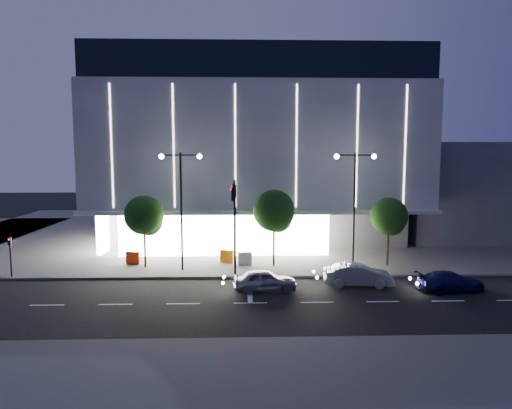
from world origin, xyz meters
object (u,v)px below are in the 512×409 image
Objects in this scene: barrier_c at (227,256)px; ped_signal_far at (10,253)px; car_third at (451,281)px; tree_right at (389,218)px; car_lead at (265,280)px; street_lamp_east at (354,193)px; barrier_a at (133,258)px; tree_mid at (274,213)px; car_second at (358,275)px; traffic_mast at (234,210)px; barrier_d at (245,258)px; street_lamp_west at (181,193)px; tree_left at (145,217)px.

ped_signal_far is at bearing -150.78° from barrier_c.
ped_signal_far is 30.35m from car_third.
car_lead is (-10.03, -6.13, -3.18)m from tree_right.
car_lead is (-7.00, -5.11, -5.25)m from street_lamp_east.
ped_signal_far is at bearing -144.73° from barrier_a.
tree_mid is 13.33m from car_third.
car_third is at bearing -97.67° from car_second.
car_lead is at bearing -54.79° from barrier_c.
traffic_mast is 2.36× the size of ped_signal_far.
barrier_c is at bearing 14.37° from car_lead.
street_lamp_west is at bearing -165.30° from barrier_d.
street_lamp_east is at bearing -59.58° from car_lead.
tree_mid is at bearing -4.12° from barrier_c.
car_lead is (6.00, -5.11, -5.25)m from street_lamp_west.
street_lamp_east is 11.31m from barrier_c.
car_second is at bearing -18.64° from street_lamp_west.
street_lamp_west is 3.00× the size of ped_signal_far.
street_lamp_west is at bearing -176.36° from tree_right.
barrier_c is at bearing 174.14° from tree_right.
tree_mid is at bearing 170.31° from street_lamp_east.
tree_left is 11.37m from car_lead.
street_lamp_west reaches higher than car_second.
traffic_mast is 4.82m from tree_mid.
barrier_d is (8.92, -0.45, 0.00)m from barrier_a.
ped_signal_far is at bearing 88.88° from car_second.
ped_signal_far is 0.73× the size of car_lead.
car_second reaches higher than car_third.
street_lamp_east is (13.00, 0.00, 0.00)m from street_lamp_west.
barrier_a is 1.00× the size of barrier_d.
tree_right is 1.21× the size of car_second.
barrier_d is (-8.25, 1.47, -5.31)m from street_lamp_east.
ped_signal_far is 0.66× the size of car_second.
tree_right is 5.01× the size of barrier_c.
ped_signal_far is 2.73× the size of barrier_a.
barrier_d is at bearing 79.73° from traffic_mast.
car_third is (5.07, -5.46, -5.32)m from street_lamp_east.
tree_mid is (10.00, 0.00, 0.30)m from tree_left.
car_third is at bearing -6.70° from barrier_a.
tree_mid reaches higher than barrier_a.
car_lead is 3.75× the size of barrier_c.
tree_left is (-6.97, 3.68, -0.99)m from traffic_mast.
barrier_d is (1.46, -0.85, 0.00)m from barrier_c.
car_second reaches higher than car_lead.
ped_signal_far is 19.35m from tree_mid.
street_lamp_west is 14.01m from car_second.
traffic_mast reaches higher than tree_right.
tree_mid reaches higher than car_lead.
car_lead is (-1.03, -6.13, -3.63)m from tree_mid.
barrier_d is (7.72, 0.45, -3.38)m from tree_left.
car_third is at bearing -12.63° from barrier_c.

